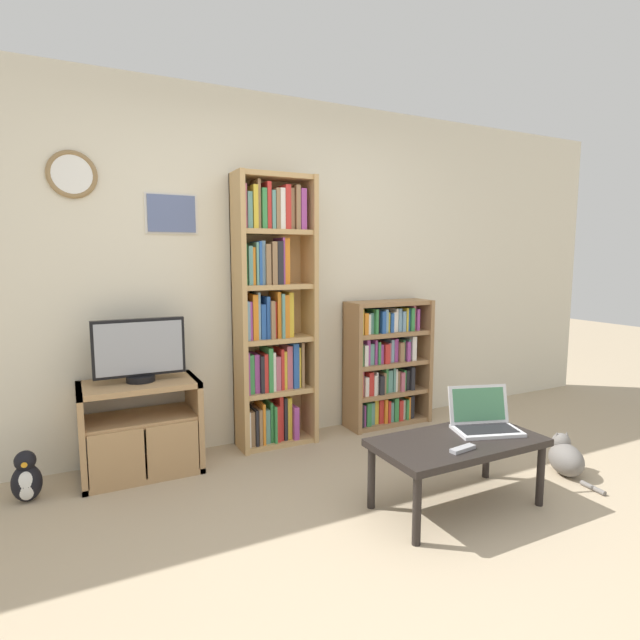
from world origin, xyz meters
TOP-DOWN VIEW (x-y plane):
  - ground_plane at (0.00, 0.00)m, footprint 18.00×18.00m
  - wall_back at (-0.01, 1.93)m, footprint 7.15×0.09m
  - tv_stand at (-0.90, 1.65)m, footprint 0.74×0.42m
  - television at (-0.89, 1.67)m, footprint 0.57×0.18m
  - bookshelf_tall at (0.06, 1.77)m, footprint 0.59×0.27m
  - bookshelf_short at (1.07, 1.76)m, footprint 0.74×0.27m
  - coffee_table at (0.63, 0.39)m, footprint 0.96×0.50m
  - laptop at (0.87, 0.44)m, footprint 0.43×0.37m
  - remote_near_laptop at (0.54, 0.24)m, footprint 0.16×0.06m
  - cat at (1.57, 0.40)m, footprint 0.30×0.48m
  - penguin_figurine at (-1.55, 1.56)m, footprint 0.16×0.15m

SIDE VIEW (x-z plane):
  - ground_plane at x=0.00m, z-range 0.00..0.00m
  - cat at x=1.57m, z-range -0.02..0.24m
  - penguin_figurine at x=-1.55m, z-range -0.01..0.29m
  - tv_stand at x=-0.90m, z-range 0.00..0.61m
  - coffee_table at x=0.63m, z-range 0.15..0.55m
  - remote_near_laptop at x=0.54m, z-range 0.40..0.42m
  - laptop at x=0.87m, z-range 0.34..0.58m
  - bookshelf_short at x=1.07m, z-range -0.01..1.04m
  - television at x=-0.89m, z-range 0.61..1.02m
  - bookshelf_tall at x=0.06m, z-range 0.00..2.00m
  - wall_back at x=-0.01m, z-range 0.00..2.60m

